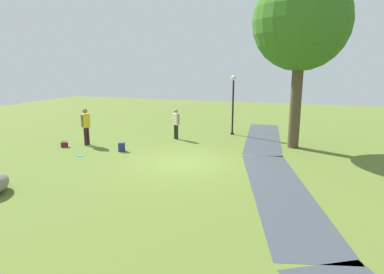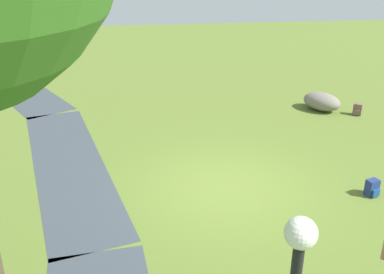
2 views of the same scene
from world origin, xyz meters
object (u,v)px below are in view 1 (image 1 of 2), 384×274
at_px(woman_with_handbag, 86,124).
at_px(man_near_boulder, 176,122).
at_px(lamp_post, 233,98).
at_px(handbag_on_grass, 64,144).
at_px(spare_backpack_on_lawn, 122,147).
at_px(frisbee_on_grass, 80,156).
at_px(large_shade_tree, 301,23).

height_order(woman_with_handbag, man_near_boulder, woman_with_handbag).
xyz_separation_m(lamp_post, woman_with_handbag, (4.86, -6.30, -1.00)).
xyz_separation_m(handbag_on_grass, spare_backpack_on_lawn, (-0.20, 3.03, 0.05)).
bearing_deg(frisbee_on_grass, large_shade_tree, 117.87).
relative_size(large_shade_tree, spare_backpack_on_lawn, 19.88).
bearing_deg(large_shade_tree, frisbee_on_grass, -62.13).
relative_size(large_shade_tree, woman_with_handbag, 4.36).
height_order(large_shade_tree, lamp_post, large_shade_tree).
relative_size(woman_with_handbag, frisbee_on_grass, 6.75).
distance_m(large_shade_tree, man_near_boulder, 7.69).
height_order(man_near_boulder, spare_backpack_on_lawn, man_near_boulder).
distance_m(lamp_post, handbag_on_grass, 9.21).
xyz_separation_m(handbag_on_grass, frisbee_on_grass, (1.08, 1.71, -0.13)).
xyz_separation_m(lamp_post, spare_backpack_on_lawn, (5.40, -4.02, -1.88)).
height_order(woman_with_handbag, frisbee_on_grass, woman_with_handbag).
bearing_deg(large_shade_tree, handbag_on_grass, -71.29).
bearing_deg(lamp_post, handbag_on_grass, -51.58).
distance_m(handbag_on_grass, frisbee_on_grass, 2.03).
bearing_deg(spare_backpack_on_lawn, frisbee_on_grass, -45.95).
relative_size(man_near_boulder, frisbee_on_grass, 5.95).
relative_size(lamp_post, man_near_boulder, 2.08).
distance_m(large_shade_tree, spare_backpack_on_lawn, 9.84).
relative_size(lamp_post, frisbee_on_grass, 12.35).
height_order(lamp_post, man_near_boulder, lamp_post).
relative_size(woman_with_handbag, handbag_on_grass, 4.89).
bearing_deg(man_near_boulder, large_shade_tree, 91.07).
bearing_deg(handbag_on_grass, lamp_post, 128.42).
bearing_deg(handbag_on_grass, man_near_boulder, 127.64).
bearing_deg(frisbee_on_grass, spare_backpack_on_lawn, 134.05).
relative_size(man_near_boulder, spare_backpack_on_lawn, 4.02).
distance_m(large_shade_tree, frisbee_on_grass, 11.43).
distance_m(woman_with_handbag, man_near_boulder, 4.57).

